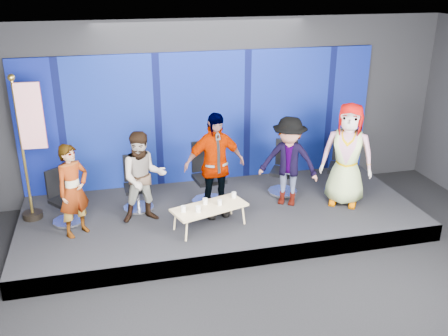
{
  "coord_description": "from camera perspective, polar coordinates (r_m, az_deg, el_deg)",
  "views": [
    {
      "loc": [
        -1.89,
        -5.37,
        4.3
      ],
      "look_at": [
        0.04,
        2.4,
        1.13
      ],
      "focal_mm": 40.0,
      "sensor_mm": 36.0,
      "label": 1
    }
  ],
  "objects": [
    {
      "name": "riser",
      "position": [
        9.09,
        -0.38,
        -5.57
      ],
      "size": [
        7.0,
        3.0,
        0.3
      ],
      "primitive_type": "cube",
      "color": "black",
      "rests_on": "ground"
    },
    {
      "name": "backdrop",
      "position": [
        9.88,
        -2.38,
        5.71
      ],
      "size": [
        7.0,
        0.08,
        2.6
      ],
      "primitive_type": "cube",
      "color": "#070E56",
      "rests_on": "riser"
    },
    {
      "name": "mug_b",
      "position": [
        8.06,
        -2.97,
        -4.72
      ],
      "size": [
        0.09,
        0.09,
        0.1
      ],
      "primitive_type": "cylinder",
      "color": "silver",
      "rests_on": "coffee_table"
    },
    {
      "name": "chair_d",
      "position": [
        9.64,
        6.85,
        -0.92
      ],
      "size": [
        0.79,
        0.79,
        1.02
      ],
      "rotation": [
        0.0,
        0.0,
        -0.54
      ],
      "color": "silver",
      "rests_on": "riser"
    },
    {
      "name": "chair_b",
      "position": [
        9.06,
        -9.87,
        -2.7
      ],
      "size": [
        0.57,
        0.57,
        0.98
      ],
      "rotation": [
        0.0,
        0.0,
        0.04
      ],
      "color": "silver",
      "rests_on": "riser"
    },
    {
      "name": "panelist_b",
      "position": [
        8.43,
        -9.2,
        -1.07
      ],
      "size": [
        0.79,
        0.63,
        1.59
      ],
      "primitive_type": "imported",
      "rotation": [
        0.0,
        0.0,
        0.04
      ],
      "color": "black",
      "rests_on": "riser"
    },
    {
      "name": "mug_a",
      "position": [
        8.09,
        -4.66,
        -4.69
      ],
      "size": [
        0.08,
        0.08,
        0.1
      ],
      "primitive_type": "cylinder",
      "color": "silver",
      "rests_on": "coffee_table"
    },
    {
      "name": "flag_stand",
      "position": [
        8.81,
        -21.31,
        2.42
      ],
      "size": [
        0.57,
        0.33,
        2.51
      ],
      "rotation": [
        0.0,
        0.0,
        -0.06
      ],
      "color": "black",
      "rests_on": "riser"
    },
    {
      "name": "ground",
      "position": [
        7.13,
        4.52,
        -15.58
      ],
      "size": [
        10.0,
        10.0,
        0.0
      ],
      "primitive_type": "plane",
      "color": "black",
      "rests_on": "ground"
    },
    {
      "name": "panelist_d",
      "position": [
        9.0,
        7.39,
        0.74
      ],
      "size": [
        1.23,
        1.07,
        1.65
      ],
      "primitive_type": "imported",
      "rotation": [
        0.0,
        0.0,
        -0.54
      ],
      "color": "black",
      "rests_on": "riser"
    },
    {
      "name": "room_walls",
      "position": [
        5.99,
        5.2,
        3.29
      ],
      "size": [
        10.02,
        8.02,
        3.51
      ],
      "color": "black",
      "rests_on": "ground"
    },
    {
      "name": "chair_e",
      "position": [
        9.85,
        13.41,
        -0.57
      ],
      "size": [
        0.9,
        0.9,
        1.17
      ],
      "rotation": [
        0.0,
        0.0,
        -0.55
      ],
      "color": "silver",
      "rests_on": "riser"
    },
    {
      "name": "panelist_e",
      "position": [
        9.18,
        13.9,
        1.49
      ],
      "size": [
        1.1,
        1.0,
        1.89
      ],
      "primitive_type": "imported",
      "rotation": [
        0.0,
        0.0,
        -0.55
      ],
      "color": "black",
      "rests_on": "riser"
    },
    {
      "name": "coffee_table",
      "position": [
        8.28,
        -1.67,
        -4.6
      ],
      "size": [
        1.33,
        0.87,
        0.38
      ],
      "rotation": [
        0.0,
        0.0,
        0.31
      ],
      "color": "tan",
      "rests_on": "riser"
    },
    {
      "name": "mug_e",
      "position": [
        8.56,
        1.14,
        -3.1
      ],
      "size": [
        0.08,
        0.08,
        0.09
      ],
      "primitive_type": "cylinder",
      "color": "silver",
      "rests_on": "coffee_table"
    },
    {
      "name": "mug_c",
      "position": [
        8.33,
        -2.16,
        -3.82
      ],
      "size": [
        0.08,
        0.08,
        0.1
      ],
      "primitive_type": "cylinder",
      "color": "silver",
      "rests_on": "coffee_table"
    },
    {
      "name": "chair_c",
      "position": [
        9.15,
        -1.84,
        -1.77
      ],
      "size": [
        0.72,
        0.72,
        1.14
      ],
      "rotation": [
        0.0,
        0.0,
        0.14
      ],
      "color": "silver",
      "rests_on": "riser"
    },
    {
      "name": "panelist_c",
      "position": [
        8.48,
        -1.11,
        0.32
      ],
      "size": [
        1.13,
        0.59,
        1.85
      ],
      "primitive_type": "imported",
      "rotation": [
        0.0,
        0.0,
        0.14
      ],
      "color": "black",
      "rests_on": "riser"
    },
    {
      "name": "panelist_a",
      "position": [
        8.25,
        -16.84,
        -2.47
      ],
      "size": [
        0.67,
        0.63,
        1.53
      ],
      "primitive_type": "imported",
      "rotation": [
        0.0,
        0.0,
        0.67
      ],
      "color": "black",
      "rests_on": "riser"
    },
    {
      "name": "mug_d",
      "position": [
        8.29,
        -0.49,
        -3.94
      ],
      "size": [
        0.08,
        0.08,
        0.09
      ],
      "primitive_type": "cylinder",
      "color": "silver",
      "rests_on": "coffee_table"
    },
    {
      "name": "chair_a",
      "position": [
        8.86,
        -17.71,
        -4.1
      ],
      "size": [
        0.75,
        0.75,
        0.95
      ],
      "rotation": [
        0.0,
        0.0,
        0.67
      ],
      "color": "silver",
      "rests_on": "riser"
    }
  ]
}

